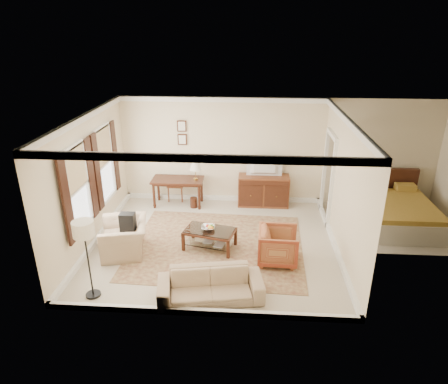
# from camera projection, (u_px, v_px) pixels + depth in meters

# --- Properties ---
(room_shell) EXTENTS (5.51, 5.01, 2.91)m
(room_shell) POSITION_uv_depth(u_px,v_px,m) (213.00, 138.00, 8.19)
(room_shell) COLOR beige
(room_shell) RESTS_ON ground
(annex_bedroom) EXTENTS (3.00, 2.70, 2.90)m
(annex_bedroom) POSITION_uv_depth(u_px,v_px,m) (401.00, 214.00, 9.78)
(annex_bedroom) COLOR beige
(annex_bedroom) RESTS_ON ground
(window_front) EXTENTS (0.12, 1.56, 1.80)m
(window_front) POSITION_uv_depth(u_px,v_px,m) (78.00, 189.00, 8.07)
(window_front) COLOR #CCB284
(window_front) RESTS_ON room_shell
(window_rear) EXTENTS (0.12, 1.56, 1.80)m
(window_rear) POSITION_uv_depth(u_px,v_px,m) (105.00, 164.00, 9.54)
(window_rear) COLOR #CCB284
(window_rear) RESTS_ON room_shell
(doorway) EXTENTS (0.10, 1.12, 2.25)m
(doorway) POSITION_uv_depth(u_px,v_px,m) (328.00, 179.00, 9.93)
(doorway) COLOR white
(doorway) RESTS_ON room_shell
(rug) EXTENTS (3.92, 3.40, 0.01)m
(rug) POSITION_uv_depth(u_px,v_px,m) (217.00, 245.00, 9.03)
(rug) COLOR maroon
(rug) RESTS_ON room_shell
(writing_desk) EXTENTS (1.39, 0.69, 0.76)m
(writing_desk) POSITION_uv_depth(u_px,v_px,m) (178.00, 183.00, 10.86)
(writing_desk) COLOR #3E1D11
(writing_desk) RESTS_ON room_shell
(desk_chair) EXTENTS (0.55, 0.55, 1.05)m
(desk_chair) POSITION_uv_depth(u_px,v_px,m) (176.00, 182.00, 11.23)
(desk_chair) COLOR brown
(desk_chair) RESTS_ON room_shell
(desk_lamp) EXTENTS (0.32, 0.32, 0.50)m
(desk_lamp) POSITION_uv_depth(u_px,v_px,m) (196.00, 171.00, 10.68)
(desk_lamp) COLOR silver
(desk_lamp) RESTS_ON writing_desk
(framed_prints) EXTENTS (0.25, 0.04, 0.68)m
(framed_prints) POSITION_uv_depth(u_px,v_px,m) (182.00, 133.00, 10.73)
(framed_prints) COLOR #3E1D11
(framed_prints) RESTS_ON room_shell
(sideboard) EXTENTS (1.37, 0.53, 0.85)m
(sideboard) POSITION_uv_depth(u_px,v_px,m) (263.00, 191.00, 10.93)
(sideboard) COLOR brown
(sideboard) RESTS_ON room_shell
(tv) EXTENTS (0.91, 0.53, 0.12)m
(tv) POSITION_uv_depth(u_px,v_px,m) (265.00, 160.00, 10.58)
(tv) COLOR black
(tv) RESTS_ON sideboard
(coffee_table) EXTENTS (1.21, 0.88, 0.46)m
(coffee_table) POSITION_uv_depth(u_px,v_px,m) (210.00, 234.00, 8.81)
(coffee_table) COLOR #3E1D11
(coffee_table) RESTS_ON room_shell
(fruit_bowl) EXTENTS (0.42, 0.42, 0.10)m
(fruit_bowl) POSITION_uv_depth(u_px,v_px,m) (208.00, 227.00, 8.75)
(fruit_bowl) COLOR silver
(fruit_bowl) RESTS_ON coffee_table
(book_a) EXTENTS (0.28, 0.09, 0.38)m
(book_a) POSITION_uv_depth(u_px,v_px,m) (204.00, 240.00, 8.92)
(book_a) COLOR brown
(book_a) RESTS_ON coffee_table
(book_b) EXTENTS (0.28, 0.10, 0.38)m
(book_b) POSITION_uv_depth(u_px,v_px,m) (215.00, 243.00, 8.77)
(book_b) COLOR brown
(book_b) RESTS_ON coffee_table
(striped_armchair) EXTENTS (0.78, 0.83, 0.83)m
(striped_armchair) POSITION_uv_depth(u_px,v_px,m) (278.00, 244.00, 8.28)
(striped_armchair) COLOR maroon
(striped_armchair) RESTS_ON room_shell
(club_armchair) EXTENTS (0.95, 1.24, 0.96)m
(club_armchair) POSITION_uv_depth(u_px,v_px,m) (124.00, 232.00, 8.61)
(club_armchair) COLOR tan
(club_armchair) RESTS_ON room_shell
(backpack) EXTENTS (0.32, 0.38, 0.40)m
(backpack) POSITION_uv_depth(u_px,v_px,m) (128.00, 220.00, 8.58)
(backpack) COLOR black
(backpack) RESTS_ON club_armchair
(sofa) EXTENTS (1.96, 0.87, 0.74)m
(sofa) POSITION_uv_depth(u_px,v_px,m) (210.00, 281.00, 7.16)
(sofa) COLOR tan
(sofa) RESTS_ON room_shell
(floor_lamp) EXTENTS (0.38, 0.38, 1.53)m
(floor_lamp) POSITION_uv_depth(u_px,v_px,m) (84.00, 235.00, 6.88)
(floor_lamp) COLOR black
(floor_lamp) RESTS_ON room_shell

